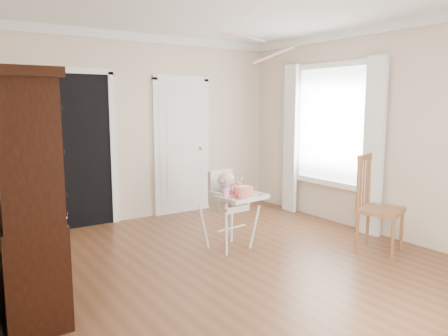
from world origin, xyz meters
TOP-DOWN VIEW (x-y plane):
  - floor at (0.00, 0.00)m, footprint 5.00×5.00m
  - wall_back at (0.00, 2.50)m, footprint 4.50×0.00m
  - wall_right at (2.25, 0.00)m, footprint 0.00×5.00m
  - crown_molding at (0.00, 0.00)m, footprint 4.50×5.00m
  - doorway at (-0.90, 2.48)m, footprint 1.06×0.05m
  - closet_door at (0.70, 2.48)m, footprint 0.96×0.09m
  - window_right at (2.18, 0.80)m, footprint 0.13×1.84m
  - high_chair at (0.29, 0.59)m, footprint 0.60×0.72m
  - baby at (0.29, 0.61)m, footprint 0.28×0.20m
  - cake at (0.31, 0.34)m, footprint 0.28×0.28m
  - sippy_cup at (0.15, 0.45)m, footprint 0.08×0.08m
  - china_cabinet at (-1.99, 0.20)m, footprint 0.52×1.16m
  - dining_chair at (1.65, -0.44)m, footprint 0.59×0.59m
  - streamer at (0.22, 0.25)m, footprint 0.34×0.39m

SIDE VIEW (x-z plane):
  - floor at x=0.00m, z-range 0.00..0.00m
  - dining_chair at x=1.65m, z-range -0.04..1.09m
  - high_chair at x=0.29m, z-range 0.11..1.06m
  - baby at x=0.29m, z-range 0.51..0.90m
  - cake at x=0.31m, z-range 0.66..0.79m
  - sippy_cup at x=0.15m, z-range 0.64..0.83m
  - china_cabinet at x=-1.99m, z-range 0.00..1.96m
  - closet_door at x=0.70m, z-range -0.04..2.09m
  - doorway at x=-0.90m, z-range 0.00..2.22m
  - window_right at x=2.18m, z-range 0.14..2.44m
  - wall_back at x=0.00m, z-range -0.90..3.60m
  - wall_right at x=2.25m, z-range -1.15..3.85m
  - streamer at x=0.22m, z-range 2.32..2.47m
  - crown_molding at x=0.00m, z-range 2.58..2.70m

